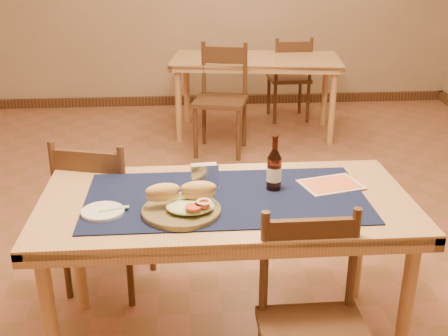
{
  "coord_description": "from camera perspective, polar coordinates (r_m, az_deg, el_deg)",
  "views": [
    {
      "loc": [
        -0.18,
        -2.99,
        1.77
      ],
      "look_at": [
        0.0,
        -0.7,
        0.85
      ],
      "focal_mm": 45.0,
      "sensor_mm": 36.0,
      "label": 1
    }
  ],
  "objects": [
    {
      "name": "fork",
      "position": [
        2.32,
        -10.89,
        -4.08
      ],
      "size": [
        0.12,
        0.05,
        0.0
      ],
      "color": "#7DCD70",
      "rests_on": "side_plate"
    },
    {
      "name": "placemat",
      "position": [
        2.42,
        0.18,
        -3.01
      ],
      "size": [
        1.2,
        0.6,
        0.01
      ],
      "primitive_type": "cube",
      "color": "#0F1839",
      "rests_on": "main_table"
    },
    {
      "name": "napkin_holder",
      "position": [
        2.48,
        -1.98,
        -0.93
      ],
      "size": [
        0.13,
        0.06,
        0.11
      ],
      "color": "white",
      "rests_on": "placemat"
    },
    {
      "name": "side_plate",
      "position": [
        2.33,
        -12.22,
        -4.3
      ],
      "size": [
        0.18,
        0.18,
        0.01
      ],
      "color": "silver",
      "rests_on": "placemat"
    },
    {
      "name": "chair_main_near",
      "position": [
        2.18,
        9.16,
        -15.75
      ],
      "size": [
        0.4,
        0.4,
        0.86
      ],
      "color": "#4B311A",
      "rests_on": "ground"
    },
    {
      "name": "chair_back_far",
      "position": [
        6.03,
        6.69,
        9.17
      ],
      "size": [
        0.43,
        0.43,
        0.89
      ],
      "color": "#4B311A",
      "rests_on": "ground"
    },
    {
      "name": "main_table",
      "position": [
        2.45,
        0.18,
        -4.82
      ],
      "size": [
        1.6,
        0.8,
        0.75
      ],
      "color": "tan",
      "rests_on": "ground"
    },
    {
      "name": "sandwich_plate",
      "position": [
        2.27,
        -4.16,
        -3.8
      ],
      "size": [
        0.32,
        0.32,
        0.12
      ],
      "color": "brown",
      "rests_on": "placemat"
    },
    {
      "name": "chair_main_far",
      "position": [
        3.01,
        -12.08,
        -4.36
      ],
      "size": [
        0.51,
        0.51,
        0.89
      ],
      "color": "#4B311A",
      "rests_on": "ground"
    },
    {
      "name": "chair_back_near",
      "position": [
        5.03,
        -0.27,
        7.2
      ],
      "size": [
        0.54,
        0.54,
        0.96
      ],
      "color": "#4B311A",
      "rests_on": "ground"
    },
    {
      "name": "back_table",
      "position": [
        5.52,
        3.25,
        10.29
      ],
      "size": [
        1.69,
        1.01,
        0.75
      ],
      "color": "tan",
      "rests_on": "ground"
    },
    {
      "name": "room",
      "position": [
        3.01,
        -1.05,
        14.8
      ],
      "size": [
        6.04,
        7.04,
        2.84
      ],
      "color": "#90563F",
      "rests_on": "ground"
    },
    {
      "name": "menu_card",
      "position": [
        2.58,
        10.82,
        -1.63
      ],
      "size": [
        0.3,
        0.25,
        0.01
      ],
      "color": "beige",
      "rests_on": "placemat"
    },
    {
      "name": "baseboard",
      "position": [
        3.45,
        -0.9,
        -8.05
      ],
      "size": [
        6.0,
        7.0,
        0.1
      ],
      "color": "#4B311A",
      "rests_on": "ground"
    },
    {
      "name": "beer_bottle",
      "position": [
        2.47,
        5.12,
        -0.16
      ],
      "size": [
        0.07,
        0.07,
        0.25
      ],
      "color": "#42190B",
      "rests_on": "placemat"
    }
  ]
}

